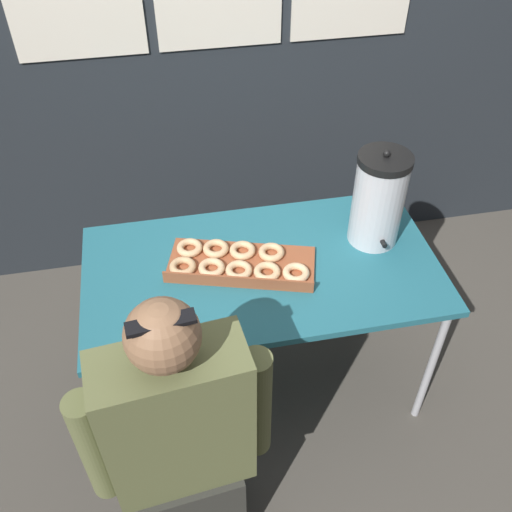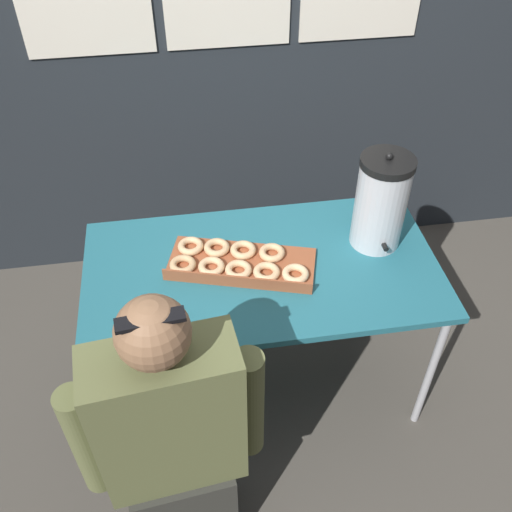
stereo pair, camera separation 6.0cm
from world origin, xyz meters
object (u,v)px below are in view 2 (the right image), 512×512
object	(u,v)px
coffee_urn	(381,202)
cell_phone	(155,320)
person_seated	(174,444)
donut_box	(238,263)

from	to	relation	value
coffee_urn	cell_phone	bearing A→B (deg)	-161.47
cell_phone	coffee_urn	bearing A→B (deg)	38.00
coffee_urn	person_seated	distance (m)	1.14
donut_box	person_seated	bearing A→B (deg)	-98.01
coffee_urn	person_seated	bearing A→B (deg)	-140.71
cell_phone	person_seated	bearing A→B (deg)	-65.80
donut_box	cell_phone	world-z (taller)	donut_box
person_seated	coffee_urn	bearing A→B (deg)	-146.67
cell_phone	person_seated	size ratio (longest dim) A/B	0.12
donut_box	coffee_urn	bearing A→B (deg)	23.25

